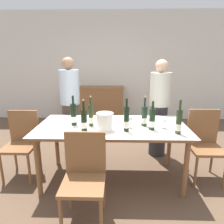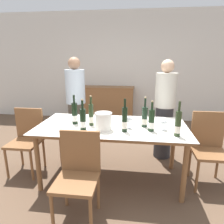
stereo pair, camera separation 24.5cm
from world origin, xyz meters
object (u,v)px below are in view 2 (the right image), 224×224
object	(u,v)px
dining_table	(112,130)
wine_bottle_5	(83,120)
wine_glass_2	(164,123)
person_host	(76,106)
wine_bottle_1	(145,117)
wine_bottle_4	(125,120)
wine_bottle_2	(75,114)
chair_left_end	(27,136)
wine_bottle_0	(151,121)
wine_bottle_3	(178,124)
chair_near_front	(78,170)
person_guest_left	(165,110)
wine_glass_0	(101,118)
chair_right_end	(209,144)
sideboard_cabinet	(105,104)
ice_bucket	(103,121)
wine_glass_1	(129,120)
wine_bottle_6	(91,115)

from	to	relation	value
dining_table	wine_bottle_5	world-z (taller)	wine_bottle_5
wine_glass_2	person_host	size ratio (longest dim) A/B	0.08
wine_bottle_1	wine_bottle_4	size ratio (longest dim) A/B	0.97
wine_bottle_2	chair_left_end	bearing A→B (deg)	174.03
wine_bottle_0	wine_bottle_3	size ratio (longest dim) A/B	0.93
wine_bottle_5	chair_near_front	xyz separation A→B (m)	(0.07, -0.49, -0.38)
chair_left_end	person_guest_left	world-z (taller)	person_guest_left
wine_bottle_0	wine_bottle_5	world-z (taller)	wine_bottle_5
wine_bottle_1	person_guest_left	world-z (taller)	person_guest_left
wine_bottle_4	chair_left_end	distance (m)	1.52
wine_glass_0	chair_near_front	xyz separation A→B (m)	(-0.11, -0.72, -0.35)
wine_glass_2	wine_bottle_5	bearing A→B (deg)	-173.16
wine_bottle_4	person_guest_left	world-z (taller)	person_guest_left
wine_bottle_2	chair_right_end	xyz separation A→B (m)	(1.76, 0.08, -0.37)
sideboard_cabinet	chair_right_end	distance (m)	3.13
wine_bottle_5	chair_left_end	size ratio (longest dim) A/B	0.42
ice_bucket	wine_bottle_3	size ratio (longest dim) A/B	0.54
wine_glass_1	chair_right_end	xyz separation A→B (m)	(1.04, 0.18, -0.35)
dining_table	wine_bottle_5	bearing A→B (deg)	-147.57
chair_left_end	wine_glass_1	bearing A→B (deg)	-6.61
dining_table	wine_bottle_1	size ratio (longest dim) A/B	5.00
wine_glass_1	chair_near_front	size ratio (longest dim) A/B	0.17
wine_bottle_1	wine_bottle_2	world-z (taller)	wine_bottle_2
chair_near_front	person_guest_left	bearing A→B (deg)	55.01
ice_bucket	wine_bottle_3	world-z (taller)	wine_bottle_3
chair_near_front	wine_bottle_2	bearing A→B (deg)	108.75
dining_table	wine_bottle_6	world-z (taller)	wine_bottle_6
chair_left_end	wine_glass_2	bearing A→B (deg)	-5.34
person_host	wine_bottle_0	bearing A→B (deg)	-38.25
sideboard_cabinet	wine_glass_2	world-z (taller)	sideboard_cabinet
chair_left_end	chair_near_front	xyz separation A→B (m)	(1.00, -0.79, -0.01)
sideboard_cabinet	person_guest_left	world-z (taller)	person_guest_left
wine_bottle_5	chair_left_end	world-z (taller)	wine_bottle_5
sideboard_cabinet	wine_bottle_1	distance (m)	2.86
wine_bottle_2	person_guest_left	distance (m)	1.48
wine_glass_0	chair_near_front	bearing A→B (deg)	-98.83
sideboard_cabinet	wine_glass_2	bearing A→B (deg)	-67.15
chair_right_end	ice_bucket	bearing A→B (deg)	-168.80
wine_bottle_1	wine_bottle_6	xyz separation A→B (m)	(-0.68, -0.02, 0.01)
dining_table	wine_bottle_0	size ratio (longest dim) A/B	5.20
wine_bottle_1	wine_glass_2	bearing A→B (deg)	-20.92
wine_bottle_3	chair_left_end	bearing A→B (deg)	169.88
wine_bottle_4	sideboard_cabinet	bearing A→B (deg)	103.54
ice_bucket	wine_glass_2	bearing A→B (deg)	6.59
dining_table	wine_glass_0	world-z (taller)	wine_glass_0
wine_bottle_2	person_guest_left	bearing A→B (deg)	30.87
wine_bottle_4	person_guest_left	distance (m)	1.14
sideboard_cabinet	wine_bottle_2	size ratio (longest dim) A/B	3.86
wine_bottle_4	wine_bottle_6	size ratio (longest dim) A/B	1.02
ice_bucket	wine_bottle_2	bearing A→B (deg)	156.36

